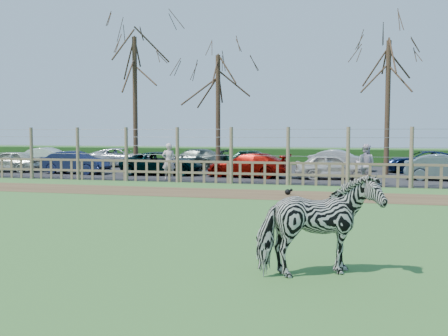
% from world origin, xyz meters
% --- Properties ---
extents(ground, '(120.00, 120.00, 0.00)m').
position_xyz_m(ground, '(0.00, 0.00, 0.00)').
color(ground, '#529742').
rests_on(ground, ground).
extents(dirt_strip, '(34.00, 2.80, 0.01)m').
position_xyz_m(dirt_strip, '(0.00, 4.50, 0.01)').
color(dirt_strip, brown).
rests_on(dirt_strip, ground).
extents(asphalt, '(44.00, 13.00, 0.04)m').
position_xyz_m(asphalt, '(0.00, 14.50, 0.02)').
color(asphalt, '#232326').
rests_on(asphalt, ground).
extents(hedge, '(46.00, 2.00, 1.10)m').
position_xyz_m(hedge, '(0.00, 21.50, 0.55)').
color(hedge, '#1E4716').
rests_on(hedge, ground).
extents(fence, '(30.16, 0.16, 2.50)m').
position_xyz_m(fence, '(0.00, 8.00, 0.80)').
color(fence, brown).
rests_on(fence, ground).
extents(tree_left, '(4.80, 4.80, 7.88)m').
position_xyz_m(tree_left, '(-6.50, 12.50, 5.62)').
color(tree_left, '#3D2B1E').
rests_on(tree_left, ground).
extents(tree_mid, '(4.80, 4.80, 6.83)m').
position_xyz_m(tree_mid, '(-2.00, 13.50, 4.87)').
color(tree_mid, '#3D2B1E').
rests_on(tree_mid, ground).
extents(tree_right, '(4.80, 4.80, 7.35)m').
position_xyz_m(tree_right, '(7.00, 14.00, 5.24)').
color(tree_right, '#3D2B1E').
rests_on(tree_right, ground).
extents(zebra, '(2.12, 1.70, 1.64)m').
position_xyz_m(zebra, '(4.47, -5.52, 0.82)').
color(zebra, gray).
rests_on(zebra, ground).
extents(visitor_a, '(0.72, 0.57, 1.72)m').
position_xyz_m(visitor_a, '(-3.15, 8.62, 0.90)').
color(visitor_a, beige).
rests_on(visitor_a, asphalt).
extents(visitor_b, '(0.98, 0.85, 1.72)m').
position_xyz_m(visitor_b, '(5.73, 8.72, 0.90)').
color(visitor_b, silver).
rests_on(visitor_b, asphalt).
extents(crow, '(0.29, 0.21, 0.23)m').
position_xyz_m(crow, '(2.89, 4.62, 0.12)').
color(crow, black).
rests_on(crow, ground).
extents(car_0, '(3.66, 1.81, 1.20)m').
position_xyz_m(car_0, '(-13.39, 10.88, 0.64)').
color(car_0, beige).
rests_on(car_0, asphalt).
extents(car_1, '(3.72, 1.51, 1.20)m').
position_xyz_m(car_1, '(-9.21, 10.71, 0.64)').
color(car_1, '#182146').
rests_on(car_1, asphalt).
extents(car_2, '(4.51, 2.44, 1.20)m').
position_xyz_m(car_2, '(-4.40, 11.13, 0.64)').
color(car_2, black).
rests_on(car_2, asphalt).
extents(car_3, '(4.30, 2.14, 1.20)m').
position_xyz_m(car_3, '(0.19, 10.88, 0.64)').
color(car_3, '#820A05').
rests_on(car_3, asphalt).
extents(car_4, '(3.67, 1.83, 1.20)m').
position_xyz_m(car_4, '(4.30, 10.75, 0.64)').
color(car_4, silver).
rests_on(car_4, asphalt).
extents(car_5, '(3.77, 1.70, 1.20)m').
position_xyz_m(car_5, '(9.41, 11.29, 0.64)').
color(car_5, slate).
rests_on(car_5, asphalt).
extents(car_7, '(3.73, 1.55, 1.20)m').
position_xyz_m(car_7, '(-13.98, 15.65, 0.64)').
color(car_7, silver).
rests_on(car_7, asphalt).
extents(car_8, '(4.37, 2.11, 1.20)m').
position_xyz_m(car_8, '(-9.10, 16.17, 0.64)').
color(car_8, silver).
rests_on(car_8, asphalt).
extents(car_9, '(4.25, 1.99, 1.20)m').
position_xyz_m(car_9, '(-4.15, 15.71, 0.64)').
color(car_9, '#56655D').
rests_on(car_9, asphalt).
extents(car_10, '(3.59, 1.60, 1.20)m').
position_xyz_m(car_10, '(-0.43, 16.20, 0.64)').
color(car_10, '#184633').
rests_on(car_10, asphalt).
extents(car_11, '(3.75, 1.63, 1.20)m').
position_xyz_m(car_11, '(4.63, 16.20, 0.64)').
color(car_11, '#B6B5B8').
rests_on(car_11, asphalt).
extents(car_12, '(4.40, 2.18, 1.20)m').
position_xyz_m(car_12, '(9.10, 15.81, 0.64)').
color(car_12, '#0A1940').
rests_on(car_12, asphalt).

